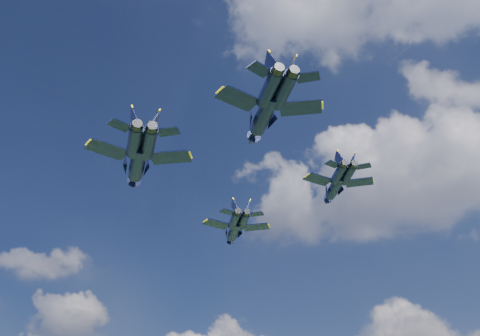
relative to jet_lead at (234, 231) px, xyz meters
name	(u,v)px	position (x,y,z in m)	size (l,w,h in m)	color
jet_lead	(234,231)	(0.00, 0.00, 0.00)	(11.47, 13.13, 3.37)	black
jet_left	(137,164)	(-2.01, -23.61, 0.97)	(15.40, 16.42, 4.33)	black
jet_right	(335,187)	(18.64, -3.13, 1.82)	(10.74, 12.85, 3.25)	black
jet_slot	(263,115)	(17.34, -24.33, 2.05)	(14.52, 15.48, 4.09)	black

